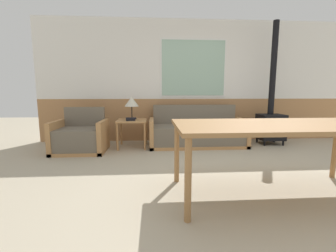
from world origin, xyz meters
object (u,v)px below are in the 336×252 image
object	(u,v)px
couch	(197,133)
table_lamp	(132,102)
armchair	(81,138)
side_table	(132,124)
wood_stove	(271,116)
dining_table	(279,130)

from	to	relation	value
couch	table_lamp	bearing A→B (deg)	178.62
armchair	side_table	distance (m)	0.99
wood_stove	armchair	bearing A→B (deg)	-174.32
armchair	wood_stove	bearing A→B (deg)	-2.52
armchair	dining_table	size ratio (longest dim) A/B	0.43
couch	table_lamp	world-z (taller)	table_lamp
couch	table_lamp	distance (m)	1.49
armchair	dining_table	distance (m)	3.36
armchair	side_table	size ratio (longest dim) A/B	1.59
couch	armchair	bearing A→B (deg)	-171.42
couch	dining_table	xyz separation A→B (m)	(0.39, -2.35, 0.45)
side_table	table_lamp	distance (m)	0.45
side_table	table_lamp	size ratio (longest dim) A/B	1.26
couch	side_table	size ratio (longest dim) A/B	3.40
armchair	side_table	world-z (taller)	armchair
table_lamp	dining_table	xyz separation A→B (m)	(1.73, -2.38, -0.20)
table_lamp	wood_stove	world-z (taller)	wood_stove
table_lamp	side_table	bearing A→B (deg)	-85.20
couch	dining_table	bearing A→B (deg)	-80.54
side_table	armchair	bearing A→B (deg)	-163.67
table_lamp	dining_table	size ratio (longest dim) A/B	0.21
side_table	dining_table	xyz separation A→B (m)	(1.73, -2.28, 0.24)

